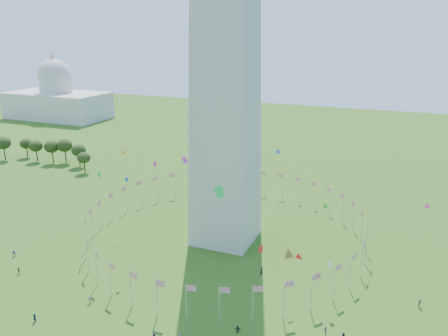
{
  "coord_description": "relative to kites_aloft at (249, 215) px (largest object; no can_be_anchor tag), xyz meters",
  "views": [
    {
      "loc": [
        44.07,
        -59.69,
        59.52
      ],
      "look_at": [
        5.54,
        35.0,
        27.18
      ],
      "focal_mm": 35.0,
      "sensor_mm": 36.0,
      "label": 1
    }
  ],
  "objects": [
    {
      "name": "kites_aloft",
      "position": [
        0.0,
        0.0,
        0.0
      ],
      "size": [
        102.19,
        65.31,
        36.43
      ],
      "color": "green",
      "rests_on": "ground"
    },
    {
      "name": "flag_ring",
      "position": [
        -15.89,
        26.03,
        -16.34
      ],
      "size": [
        80.24,
        80.24,
        9.0
      ],
      "color": "silver",
      "rests_on": "ground"
    },
    {
      "name": "tree_line_west",
      "position": [
        -122.4,
        67.08,
        -15.66
      ],
      "size": [
        54.84,
        15.24,
        11.2
      ],
      "color": "#2F4316",
      "rests_on": "ground"
    },
    {
      "name": "crowd",
      "position": [
        -12.58,
        -20.09,
        -19.94
      ],
      "size": [
        104.24,
        61.87,
        1.97
      ],
      "color": "gray",
      "rests_on": "ground"
    },
    {
      "name": "capitol_building",
      "position": [
        -195.89,
        156.03,
        2.16
      ],
      "size": [
        70.0,
        35.0,
        46.0
      ],
      "primitive_type": null,
      "color": "beige",
      "rests_on": "ground"
    }
  ]
}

